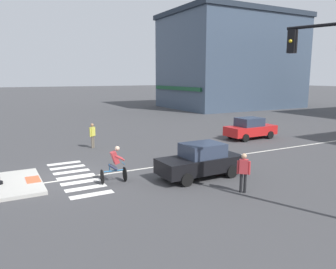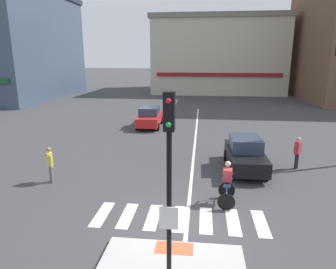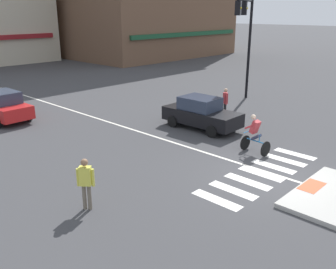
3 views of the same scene
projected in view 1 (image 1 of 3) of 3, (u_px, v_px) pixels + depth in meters
name	position (u px, v px, depth m)	size (l,w,h in m)	color
ground_plane	(67.00, 178.00, 15.67)	(300.00, 300.00, 0.00)	#3D3D3F
tactile_pad_front	(33.00, 179.00, 14.93)	(1.10, 0.60, 0.01)	#DB5B38
crosswalk_stripe_a	(64.00, 163.00, 18.29)	(0.44, 1.80, 0.01)	silver
crosswalk_stripe_b	(68.00, 167.00, 17.48)	(0.44, 1.80, 0.01)	silver
crosswalk_stripe_c	(72.00, 172.00, 16.67)	(0.44, 1.80, 0.01)	silver
crosswalk_stripe_d	(76.00, 177.00, 15.86)	(0.44, 1.80, 0.01)	silver
crosswalk_stripe_e	(81.00, 182.00, 15.05)	(0.44, 1.80, 0.01)	silver
crosswalk_stripe_f	(86.00, 188.00, 14.25)	(0.44, 1.80, 0.01)	silver
crosswalk_stripe_g	(92.00, 195.00, 13.44)	(0.44, 1.80, 0.01)	silver
lane_centre_line	(235.00, 155.00, 20.11)	(0.14, 28.00, 0.01)	silver
building_corner_left	(231.00, 61.00, 51.31)	(14.45, 19.96, 14.19)	#3D4C60
car_black_eastbound_mid	(200.00, 161.00, 15.66)	(1.90, 4.13, 1.64)	black
car_red_westbound_distant	(250.00, 128.00, 25.44)	(1.91, 4.14, 1.64)	red
cyclist	(115.00, 164.00, 14.87)	(0.75, 1.14, 1.68)	black
pedestrian_at_curb_left	(92.00, 134.00, 22.10)	(0.40, 0.44, 1.67)	#6B6051
pedestrian_waiting_far_side	(244.00, 170.00, 13.53)	(0.40, 0.43, 1.67)	black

